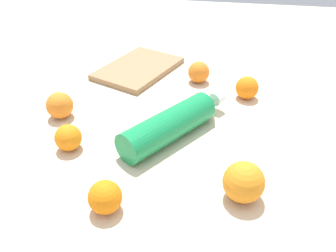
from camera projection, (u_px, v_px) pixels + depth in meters
ground_plane at (173, 137)px, 0.87m from camera, size 2.40×2.40×0.00m
water_bottle at (175, 122)px, 0.86m from camera, size 0.30×0.24×0.07m
orange_0 at (105, 197)px, 0.66m from camera, size 0.06×0.06×0.06m
orange_1 at (68, 138)px, 0.82m from camera, size 0.06×0.06×0.06m
orange_2 at (244, 182)px, 0.68m from camera, size 0.08×0.08×0.08m
orange_3 at (60, 105)px, 0.93m from camera, size 0.07×0.07×0.07m
orange_4 at (199, 72)px, 1.09m from camera, size 0.06×0.06×0.06m
orange_5 at (247, 88)px, 1.01m from camera, size 0.06×0.06×0.06m
cutting_board at (138, 68)px, 1.17m from camera, size 0.32×0.28×0.02m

